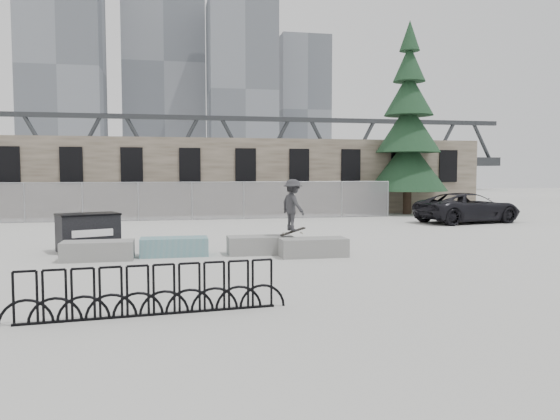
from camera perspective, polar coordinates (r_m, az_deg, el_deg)
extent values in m
plane|color=beige|center=(16.78, -7.49, -4.72)|extent=(120.00, 120.00, 0.00)
cube|color=brown|center=(32.82, -9.46, 3.45)|extent=(36.00, 2.50, 4.50)
cube|color=black|center=(32.66, -26.53, 4.22)|extent=(1.20, 0.12, 2.00)
cube|color=black|center=(31.98, -20.97, 4.39)|extent=(1.20, 0.12, 2.00)
cube|color=black|center=(31.60, -15.22, 4.52)|extent=(1.20, 0.12, 2.00)
cube|color=black|center=(31.55, -9.40, 4.61)|extent=(1.20, 0.12, 2.00)
cube|color=black|center=(31.83, -3.61, 4.65)|extent=(1.20, 0.12, 2.00)
cube|color=black|center=(32.42, 2.02, 4.65)|extent=(1.20, 0.12, 2.00)
cube|color=black|center=(33.30, 7.40, 4.60)|extent=(1.20, 0.12, 2.00)
cube|color=black|center=(34.47, 12.46, 4.52)|extent=(1.20, 0.12, 2.00)
cube|color=black|center=(35.88, 17.15, 4.41)|extent=(1.20, 0.12, 2.00)
cylinder|color=gray|center=(29.96, -25.16, 0.69)|extent=(0.06, 0.06, 2.00)
cylinder|color=gray|center=(29.42, -19.95, 0.77)|extent=(0.06, 0.06, 2.00)
cylinder|color=gray|center=(29.14, -14.60, 0.85)|extent=(0.06, 0.06, 2.00)
cylinder|color=gray|center=(29.11, -9.19, 0.93)|extent=(0.06, 0.06, 2.00)
cylinder|color=gray|center=(29.35, -3.81, 1.00)|extent=(0.06, 0.06, 2.00)
cylinder|color=gray|center=(29.83, 1.43, 1.05)|extent=(0.06, 0.06, 2.00)
cylinder|color=gray|center=(30.56, 6.47, 1.10)|extent=(0.06, 0.06, 2.00)
cylinder|color=gray|center=(31.51, 11.23, 1.13)|extent=(0.06, 0.06, 2.00)
cube|color=#99999E|center=(29.11, -9.19, 0.93)|extent=(22.00, 0.02, 2.00)
cylinder|color=gray|center=(29.08, -9.21, 2.90)|extent=(22.00, 0.04, 0.04)
cube|color=gray|center=(16.55, -18.50, -4.05)|extent=(2.00, 0.90, 0.55)
cube|color=#2D471E|center=(16.52, -18.51, -3.31)|extent=(1.76, 0.66, 0.10)
cube|color=teal|center=(16.83, -11.00, -3.79)|extent=(2.00, 0.90, 0.55)
cube|color=#2D471E|center=(16.80, -11.01, -3.06)|extent=(1.76, 0.66, 0.10)
cube|color=gray|center=(16.91, -2.09, -3.67)|extent=(2.00, 0.90, 0.55)
cube|color=#2D471E|center=(16.89, -2.09, -2.95)|extent=(1.76, 0.66, 0.10)
cube|color=gray|center=(16.41, 3.48, -3.92)|extent=(2.00, 0.90, 0.55)
cube|color=#2D471E|center=(16.38, 3.49, -3.17)|extent=(1.76, 0.66, 0.10)
cube|color=black|center=(18.49, -19.41, -2.28)|extent=(2.07, 1.68, 1.17)
cube|color=black|center=(18.44, -19.45, -0.42)|extent=(2.13, 1.74, 0.05)
cube|color=white|center=(17.95, -18.97, -2.31)|extent=(1.17, 0.50, 0.22)
cube|color=black|center=(10.05, -13.29, -10.59)|extent=(4.48, 0.51, 0.04)
torus|color=black|center=(10.03, -25.07, -8.37)|extent=(0.89, 0.14, 0.89)
torus|color=black|center=(9.98, -22.48, -8.36)|extent=(0.89, 0.14, 0.89)
torus|color=black|center=(9.95, -19.88, -8.33)|extent=(0.89, 0.14, 0.89)
torus|color=black|center=(9.93, -17.26, -8.29)|extent=(0.89, 0.14, 0.89)
torus|color=black|center=(9.94, -14.63, -8.23)|extent=(0.89, 0.14, 0.89)
torus|color=black|center=(9.97, -12.02, -8.15)|extent=(0.89, 0.14, 0.89)
torus|color=black|center=(10.01, -9.43, -8.06)|extent=(0.89, 0.14, 0.89)
torus|color=black|center=(10.08, -6.87, -7.96)|extent=(0.89, 0.14, 0.89)
torus|color=black|center=(10.17, -4.35, -7.83)|extent=(0.89, 0.14, 0.89)
torus|color=black|center=(10.28, -1.88, -7.70)|extent=(0.89, 0.14, 0.89)
cylinder|color=#38281E|center=(33.82, 13.15, 1.57)|extent=(0.50, 0.50, 2.32)
cone|color=black|center=(33.80, 13.20, 4.69)|extent=(4.75, 4.75, 3.20)
cone|color=black|center=(33.90, 13.26, 8.41)|extent=(3.85, 3.85, 3.00)
cone|color=black|center=(34.11, 13.32, 11.76)|extent=(2.92, 2.92, 2.60)
cone|color=black|center=(34.41, 13.37, 14.73)|extent=(1.92, 1.92, 2.20)
cone|color=black|center=(34.74, 13.41, 17.32)|extent=(1.21, 1.21, 1.80)
cube|color=slate|center=(109.78, -21.74, 13.40)|extent=(14.00, 12.00, 42.00)
cube|color=slate|center=(118.52, -12.00, 14.35)|extent=(16.00, 14.00, 48.00)
cube|color=slate|center=(103.41, -4.08, 12.03)|extent=(12.00, 12.00, 34.00)
cube|color=slate|center=(115.47, 2.30, 10.19)|extent=(10.00, 10.00, 30.00)
cube|color=#2D3033|center=(72.42, -2.57, 5.16)|extent=(70.00, 3.00, 1.20)
cube|color=#2D3033|center=(72.74, -2.58, 9.49)|extent=(70.00, 0.60, 0.60)
cube|color=gray|center=(74.01, -26.22, 3.18)|extent=(2.00, 3.00, 4.00)
cube|color=gray|center=(82.52, 18.53, 3.42)|extent=(2.00, 3.00, 4.00)
imported|color=black|center=(28.85, 19.05, 0.23)|extent=(5.77, 3.48, 1.50)
imported|color=#2C2C2F|center=(16.73, 1.35, 0.53)|extent=(0.92, 1.17, 1.58)
cube|color=black|center=(16.80, 1.34, -2.26)|extent=(0.80, 0.31, 0.24)
cylinder|color=beige|center=(16.68, 0.46, -2.48)|extent=(0.06, 0.03, 0.06)
cylinder|color=beige|center=(16.82, 0.36, -2.43)|extent=(0.06, 0.03, 0.06)
cylinder|color=beige|center=(16.80, 2.33, -2.44)|extent=(0.06, 0.03, 0.06)
cylinder|color=beige|center=(16.94, 2.21, -2.39)|extent=(0.06, 0.03, 0.06)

